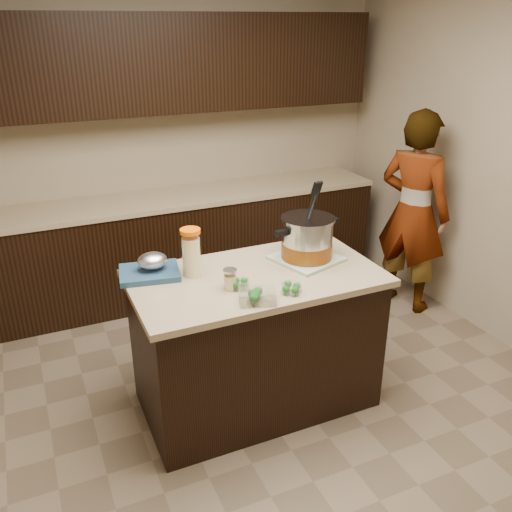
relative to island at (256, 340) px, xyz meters
The scene contains 13 objects.
ground_plane 0.45m from the island, ahead, with size 4.00×4.00×0.00m, color brown.
room_shell 1.26m from the island, ahead, with size 4.04×4.04×2.72m.
back_cabinets 1.81m from the island, 90.00° to the left, with size 3.60×0.63×2.33m.
island is the anchor object (origin of this frame).
dish_towel 0.59m from the island, 10.35° to the left, with size 0.36×0.36×0.02m, color #629266.
stock_pot 0.69m from the island, 10.32° to the left, with size 0.46×0.37×0.47m.
lemonade_pitcher 0.69m from the island, 156.55° to the left, with size 0.15×0.15×0.28m.
mason_jar 0.55m from the island, 152.22° to the right, with size 0.10×0.10×0.13m.
broccoli_tub_left 0.51m from the island, 141.18° to the right, with size 0.11×0.11×0.05m.
broccoli_tub_right 0.56m from the island, 73.91° to the right, with size 0.13×0.13×0.05m.
broccoli_tub_rect 0.58m from the island, 112.63° to the right, with size 0.23×0.20×0.07m.
blue_tray 0.79m from the island, 156.38° to the left, with size 0.38×0.33×0.13m.
person 1.87m from the island, 21.66° to the left, with size 0.61×0.40×1.66m, color gray.
Camera 1 is at (-1.16, -2.60, 2.27)m, focal length 38.00 mm.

